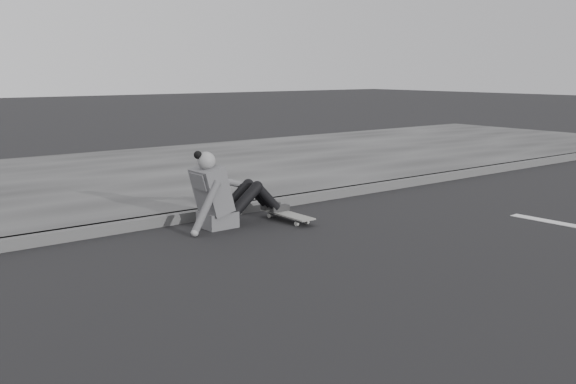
% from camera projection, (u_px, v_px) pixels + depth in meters
% --- Properties ---
extents(ground, '(80.00, 80.00, 0.00)m').
position_uv_depth(ground, '(386.00, 264.00, 5.82)').
color(ground, black).
rests_on(ground, ground).
extents(curb, '(24.00, 0.16, 0.12)m').
position_uv_depth(curb, '(232.00, 209.00, 7.82)').
color(curb, '#474747').
rests_on(curb, ground).
extents(sidewalk, '(24.00, 6.00, 0.12)m').
position_uv_depth(sidewalk, '(128.00, 177.00, 10.16)').
color(sidewalk, '#393939').
rests_on(sidewalk, ground).
extents(skateboard, '(0.20, 0.78, 0.09)m').
position_uv_depth(skateboard, '(288.00, 215.00, 7.46)').
color(skateboard, '#9B9B96').
rests_on(skateboard, ground).
extents(seated_woman, '(1.38, 0.46, 0.88)m').
position_uv_depth(seated_woman, '(222.00, 195.00, 7.16)').
color(seated_woman, '#505052').
rests_on(seated_woman, ground).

